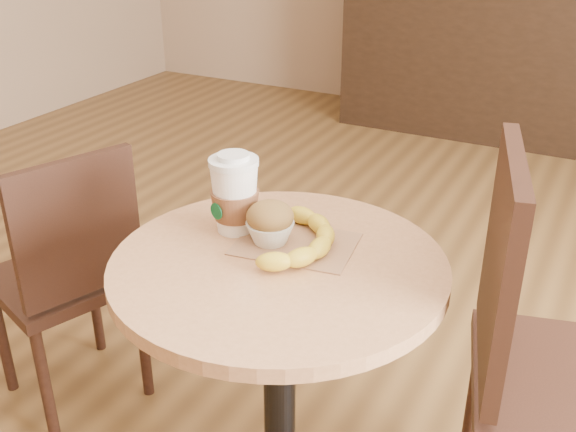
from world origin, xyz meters
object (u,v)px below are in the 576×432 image
at_px(cafe_table, 279,354).
at_px(chair_right, 548,362).
at_px(muffin, 270,223).
at_px(banana, 301,240).
at_px(chair_left, 69,273).
at_px(coffee_cup, 235,197).

height_order(cafe_table, chair_right, chair_right).
bearing_deg(cafe_table, muffin, 131.59).
distance_m(muffin, banana, 0.07).
distance_m(chair_left, muffin, 0.77).
height_order(chair_left, coffee_cup, coffee_cup).
relative_size(chair_right, muffin, 9.69).
height_order(cafe_table, coffee_cup, coffee_cup).
bearing_deg(cafe_table, chair_left, 170.00).
xyz_separation_m(cafe_table, chair_right, (0.51, 0.22, 0.01)).
distance_m(cafe_table, muffin, 0.29).
height_order(coffee_cup, banana, coffee_cup).
xyz_separation_m(cafe_table, chair_left, (-0.73, 0.13, -0.07)).
relative_size(cafe_table, banana, 2.70).
xyz_separation_m(chair_left, chair_right, (1.25, 0.09, 0.09)).
height_order(chair_left, chair_right, chair_right).
bearing_deg(chair_right, coffee_cup, 88.39).
bearing_deg(chair_right, chair_left, 80.02).
relative_size(cafe_table, coffee_cup, 4.30).
bearing_deg(chair_left, coffee_cup, 104.71).
height_order(cafe_table, muffin, muffin).
bearing_deg(cafe_table, chair_right, 23.06).
xyz_separation_m(chair_right, banana, (-0.49, -0.16, 0.24)).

